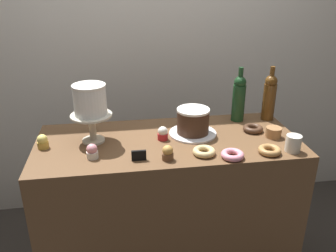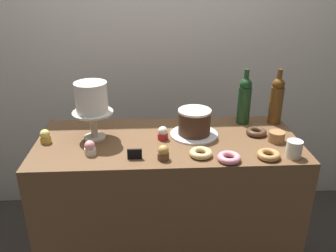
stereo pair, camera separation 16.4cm
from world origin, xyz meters
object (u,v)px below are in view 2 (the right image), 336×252
Objects in this scene: donut_maple at (269,155)px; chocolate_round_cake at (194,122)px; cupcake_strawberry at (90,148)px; cupcake_vanilla at (163,133)px; donut_chocolate at (256,132)px; donut_pink at (229,158)px; cake_stand_pedestal at (93,120)px; cupcake_caramel at (163,153)px; cupcake_lemon at (45,136)px; coffee_cup_ceramic at (294,149)px; wine_bottle_amber at (277,100)px; wine_bottle_green at (244,100)px; cookie_stack at (277,137)px; donut_glazed at (201,153)px; white_layer_cake at (91,97)px; price_sign_chalkboard at (135,154)px.

chocolate_round_cake is at bearing 139.47° from donut_maple.
cupcake_strawberry and cupcake_vanilla have the same top height.
donut_chocolate is 1.00× the size of donut_pink.
cake_stand_pedestal is 1.91× the size of donut_chocolate.
cupcake_lemon is (-0.61, 0.22, 0.00)m from cupcake_caramel.
coffee_cup_ceramic reaches higher than cupcake_strawberry.
wine_bottle_amber reaches higher than donut_maple.
cake_stand_pedestal is 1.91× the size of donut_pink.
cupcake_vanilla is at bearing -165.70° from chocolate_round_cake.
donut_pink is (-0.18, -0.45, -0.13)m from wine_bottle_green.
wine_bottle_green reaches higher than cupcake_strawberry.
cake_stand_pedestal is 0.97m from cookie_stack.
donut_glazed is at bearing -145.86° from donut_chocolate.
wine_bottle_green is at bearing 52.72° from donut_glazed.
chocolate_round_cake is at bearing 3.58° from cupcake_lemon.
cookie_stack is at bearing -13.53° from chocolate_round_cake.
chocolate_round_cake is at bearing 90.91° from donut_glazed.
cake_stand_pedestal is 0.13m from white_layer_cake.
wine_bottle_green reaches higher than donut_maple.
cupcake_vanilla and cupcake_lemon have the same top height.
white_layer_cake is at bearing 156.85° from donut_pink.
chocolate_round_cake is at bearing 113.75° from donut_pink.
cookie_stack is at bearing -66.01° from wine_bottle_green.
price_sign_chalkboard is (-0.63, -0.41, -0.12)m from wine_bottle_green.
wine_bottle_amber is (1.03, 0.16, 0.04)m from cake_stand_pedestal.
cupcake_strawberry is 1.00× the size of cupcake_lemon.
cupcake_strawberry is (0.00, -0.19, -0.20)m from white_layer_cake.
white_layer_cake is 2.01× the size of cookie_stack.
donut_glazed is at bearing 173.64° from donut_maple.
cupcake_lemon is 0.82m from donut_glazed.
white_layer_cake is 0.93m from donut_maple.
cookie_stack is at bearing 5.68° from cupcake_strawberry.
chocolate_round_cake is 1.60× the size of donut_maple.
coffee_cup_ceramic is at bearing -31.40° from chocolate_round_cake.
wine_bottle_green is at bearing 92.32° from donut_maple.
donut_glazed is (0.54, -0.05, -0.02)m from cupcake_strawberry.
donut_pink is at bearing -146.45° from cookie_stack.
donut_chocolate is at bearing 1.82° from cupcake_lemon.
cupcake_strawberry is 0.66× the size of donut_pink.
wine_bottle_amber is (0.19, -0.01, 0.00)m from wine_bottle_green.
cupcake_lemon is 1.14m from donut_maple.
wine_bottle_amber reaches higher than donut_pink.
donut_maple is at bearing 5.16° from donut_pink.
cupcake_caramel is 1.00× the size of cupcake_vanilla.
cupcake_caramel is 0.66× the size of donut_pink.
donut_pink is at bearing -174.84° from donut_maple.
donut_maple is at bearing -17.24° from white_layer_cake.
cupcake_caramel is (0.36, -0.26, -0.07)m from cake_stand_pedestal.
donut_maple and donut_pink have the same top height.
chocolate_round_cake is 2.40× the size of cupcake_caramel.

